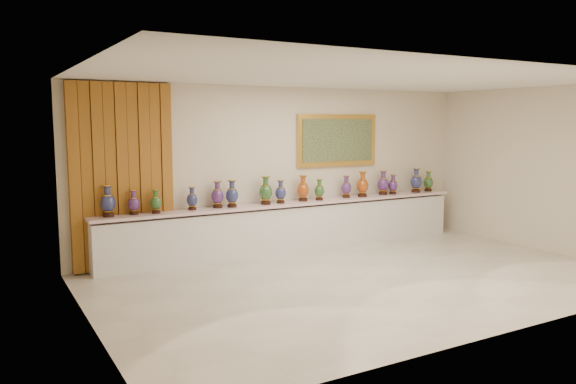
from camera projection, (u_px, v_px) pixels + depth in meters
name	position (u px, v px, depth m)	size (l,w,h in m)	color
ground	(368.00, 279.00, 8.46)	(8.00, 8.00, 0.00)	beige
room	(163.00, 170.00, 9.21)	(8.00, 8.00, 8.00)	beige
counter	(293.00, 227.00, 10.36)	(7.28, 0.48, 0.90)	white
vase_0	(108.00, 203.00, 8.66)	(0.29, 0.29, 0.50)	black
vase_1	(134.00, 204.00, 8.86)	(0.21, 0.21, 0.40)	black
vase_2	(156.00, 203.00, 9.00)	(0.23, 0.23, 0.39)	black
vase_3	(192.00, 200.00, 9.35)	(0.22, 0.22, 0.39)	black
vase_4	(217.00, 196.00, 9.57)	(0.26, 0.26, 0.46)	black
vase_5	(232.00, 195.00, 9.65)	(0.27, 0.27, 0.47)	black
vase_6	(266.00, 192.00, 9.97)	(0.25, 0.25, 0.51)	black
vase_7	(281.00, 193.00, 10.12)	(0.21, 0.21, 0.42)	black
vase_8	(303.00, 190.00, 10.40)	(0.27, 0.27, 0.48)	black
vase_9	(319.00, 191.00, 10.53)	(0.24, 0.24, 0.40)	black
vase_10	(346.00, 188.00, 10.88)	(0.22, 0.22, 0.43)	black
vase_11	(362.00, 185.00, 11.00)	(0.25, 0.25, 0.50)	black
vase_12	(383.00, 184.00, 11.33)	(0.28, 0.28, 0.49)	black
vase_13	(393.00, 185.00, 11.39)	(0.19, 0.19, 0.40)	black
vase_14	(416.00, 181.00, 11.69)	(0.31, 0.31, 0.51)	black
vase_15	(428.00, 182.00, 11.89)	(0.26, 0.26, 0.43)	black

